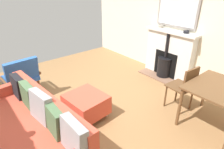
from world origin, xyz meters
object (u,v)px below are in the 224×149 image
at_px(armchair_accent, 21,76).
at_px(ottoman, 86,104).
at_px(fireplace, 168,56).
at_px(sofa, 30,130).
at_px(dining_table, 220,93).
at_px(mantel_bowl_far, 186,32).
at_px(dining_chair_near_fireplace, 185,85).
at_px(mantel_bowl_near, 160,26).

bearing_deg(armchair_accent, ottoman, 114.90).
height_order(fireplace, armchair_accent, fireplace).
bearing_deg(sofa, dining_table, 150.58).
bearing_deg(sofa, mantel_bowl_far, 178.16).
relative_size(ottoman, armchair_accent, 0.82).
bearing_deg(dining_chair_near_fireplace, ottoman, -33.57).
bearing_deg(armchair_accent, mantel_bowl_far, 152.08).
xyz_separation_m(fireplace, armchair_accent, (3.00, -1.26, -0.03)).
bearing_deg(mantel_bowl_far, ottoman, -6.13).
bearing_deg(ottoman, sofa, 8.70).
xyz_separation_m(ottoman, armchair_accent, (0.62, -1.34, 0.22)).
bearing_deg(dining_table, fireplace, -120.90).
bearing_deg(ottoman, mantel_bowl_near, -170.23).
bearing_deg(fireplace, armchair_accent, -22.81).
relative_size(sofa, dining_table, 2.24).
bearing_deg(fireplace, dining_table, 59.10).
distance_m(fireplace, sofa, 3.36).
relative_size(ottoman, dining_chair_near_fireplace, 0.81).
xyz_separation_m(ottoman, dining_chair_near_fireplace, (-1.42, 0.94, 0.26)).
height_order(mantel_bowl_far, armchair_accent, mantel_bowl_far).
relative_size(mantel_bowl_near, ottoman, 0.18).
height_order(sofa, dining_chair_near_fireplace, dining_chair_near_fireplace).
bearing_deg(dining_chair_near_fireplace, dining_table, 90.67).
bearing_deg(dining_chair_near_fireplace, armchair_accent, -48.21).
height_order(mantel_bowl_near, dining_table, mantel_bowl_near).
relative_size(mantel_bowl_near, mantel_bowl_far, 1.01).
relative_size(fireplace, sofa, 0.61).
bearing_deg(mantel_bowl_near, armchair_accent, -17.13).
height_order(mantel_bowl_near, sofa, mantel_bowl_near).
bearing_deg(mantel_bowl_far, dining_table, 52.03).
height_order(dining_table, dining_chair_near_fireplace, dining_chair_near_fireplace).
distance_m(mantel_bowl_near, armchair_accent, 3.24).
relative_size(dining_table, dining_chair_near_fireplace, 1.09).
height_order(fireplace, mantel_bowl_near, mantel_bowl_near).
height_order(mantel_bowl_near, dining_chair_near_fireplace, mantel_bowl_near).
height_order(mantel_bowl_far, ottoman, mantel_bowl_far).
relative_size(mantel_bowl_near, sofa, 0.06).
distance_m(ottoman, armchair_accent, 1.50).
relative_size(fireplace, mantel_bowl_near, 10.22).
xyz_separation_m(mantel_bowl_far, armchair_accent, (3.02, -1.60, -0.69)).
bearing_deg(fireplace, sofa, 3.96).
relative_size(sofa, armchair_accent, 2.46).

